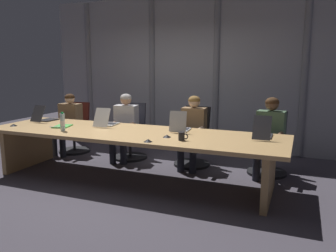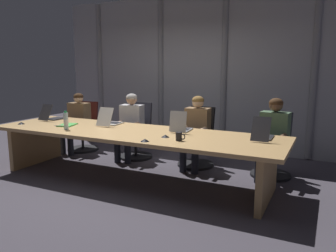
{
  "view_description": "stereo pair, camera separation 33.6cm",
  "coord_description": "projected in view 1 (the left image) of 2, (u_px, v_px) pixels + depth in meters",
  "views": [
    {
      "loc": [
        2.25,
        -4.17,
        1.65
      ],
      "look_at": [
        0.53,
        0.11,
        0.82
      ],
      "focal_mm": 35.99,
      "sensor_mm": 36.0,
      "label": 1
    },
    {
      "loc": [
        2.55,
        -4.03,
        1.65
      ],
      "look_at": [
        0.53,
        0.11,
        0.82
      ],
      "focal_mm": 35.99,
      "sensor_mm": 36.0,
      "label": 2
    }
  ],
  "objects": [
    {
      "name": "curtain_backdrop",
      "position": [
        184.0,
        73.0,
        6.77
      ],
      "size": [
        5.95,
        0.17,
        3.01
      ],
      "color": "#9999A0",
      "rests_on": "ground_plane"
    },
    {
      "name": "conference_mic_right_side",
      "position": [
        148.0,
        140.0,
        4.16
      ],
      "size": [
        0.11,
        0.11,
        0.03
      ],
      "primitive_type": "cone",
      "color": "black",
      "rests_on": "conference_table"
    },
    {
      "name": "conference_table",
      "position": [
        131.0,
        141.0,
        4.82
      ],
      "size": [
        4.34,
        1.22,
        0.72
      ],
      "color": "tan",
      "rests_on": "ground_plane"
    },
    {
      "name": "laptop_center",
      "position": [
        180.0,
        127.0,
        4.84
      ],
      "size": [
        0.27,
        0.38,
        0.31
      ],
      "rotation": [
        0.0,
        0.0,
        1.66
      ],
      "color": "#A8ADB7",
      "rests_on": "conference_table"
    },
    {
      "name": "laptop_left_end",
      "position": [
        45.0,
        118.0,
        5.71
      ],
      "size": [
        0.26,
        0.45,
        0.28
      ],
      "rotation": [
        0.0,
        0.0,
        1.51
      ],
      "color": "#2D2D33",
      "rests_on": "conference_table"
    },
    {
      "name": "office_chair_right_mid",
      "position": [
        268.0,
        150.0,
        5.2
      ],
      "size": [
        0.6,
        0.6,
        0.96
      ],
      "rotation": [
        0.0,
        0.0,
        -1.7
      ],
      "color": "#2D2D38",
      "rests_on": "ground_plane"
    },
    {
      "name": "laptop_left_mid",
      "position": [
        107.0,
        122.0,
        5.27
      ],
      "size": [
        0.28,
        0.49,
        0.29
      ],
      "rotation": [
        0.0,
        0.0,
        1.65
      ],
      "color": "beige",
      "rests_on": "conference_table"
    },
    {
      "name": "ground_plane",
      "position": [
        132.0,
        180.0,
        4.93
      ],
      "size": [
        11.9,
        11.9,
        0.0
      ],
      "primitive_type": "plane",
      "color": "#47424C"
    },
    {
      "name": "conference_mic_middle",
      "position": [
        13.0,
        125.0,
        5.24
      ],
      "size": [
        0.11,
        0.11,
        0.03
      ],
      "primitive_type": "cone",
      "color": "black",
      "rests_on": "conference_table"
    },
    {
      "name": "office_chair_center",
      "position": [
        193.0,
        143.0,
        5.65
      ],
      "size": [
        0.6,
        0.6,
        0.97
      ],
      "rotation": [
        0.0,
        0.0,
        -1.67
      ],
      "color": "black",
      "rests_on": "ground_plane"
    },
    {
      "name": "conference_mic_left_side",
      "position": [
        167.0,
        136.0,
        4.42
      ],
      "size": [
        0.11,
        0.11,
        0.03
      ],
      "primitive_type": "cone",
      "color": "black",
      "rests_on": "conference_table"
    },
    {
      "name": "person_center",
      "position": [
        192.0,
        127.0,
        5.43
      ],
      "size": [
        0.4,
        0.55,
        1.17
      ],
      "rotation": [
        0.0,
        0.0,
        -1.54
      ],
      "color": "olive",
      "rests_on": "ground_plane"
    },
    {
      "name": "water_bottle_primary",
      "position": [
        63.0,
        122.0,
        4.84
      ],
      "size": [
        0.07,
        0.07,
        0.27
      ],
      "color": "silver",
      "rests_on": "conference_table"
    },
    {
      "name": "person_right_mid",
      "position": [
        269.0,
        132.0,
        5.0
      ],
      "size": [
        0.45,
        0.57,
        1.19
      ],
      "rotation": [
        0.0,
        0.0,
        -1.67
      ],
      "color": "#4C6B4C",
      "rests_on": "ground_plane"
    },
    {
      "name": "person_left_mid",
      "position": [
        124.0,
        122.0,
        5.89
      ],
      "size": [
        0.44,
        0.57,
        1.17
      ],
      "rotation": [
        0.0,
        0.0,
        -1.48
      ],
      "color": "silver",
      "rests_on": "ground_plane"
    },
    {
      "name": "spiral_notepad",
      "position": [
        62.0,
        126.0,
        5.18
      ],
      "size": [
        0.29,
        0.35,
        0.03
      ],
      "rotation": [
        0.0,
        0.0,
        0.25
      ],
      "color": "#4CB74C",
      "rests_on": "conference_table"
    },
    {
      "name": "office_chair_left_mid",
      "position": [
        131.0,
        138.0,
        6.08
      ],
      "size": [
        0.6,
        0.6,
        0.98
      ],
      "rotation": [
        0.0,
        0.0,
        -1.46
      ],
      "color": "#2D2D38",
      "rests_on": "ground_plane"
    },
    {
      "name": "laptop_right_mid",
      "position": [
        263.0,
        133.0,
        4.39
      ],
      "size": [
        0.23,
        0.49,
        0.3
      ],
      "rotation": [
        0.0,
        0.0,
        1.58
      ],
      "color": "#2D2D33",
      "rests_on": "conference_table"
    },
    {
      "name": "coffee_mug_near",
      "position": [
        182.0,
        136.0,
        4.23
      ],
      "size": [
        0.13,
        0.08,
        0.11
      ],
      "color": "black",
      "rests_on": "conference_table"
    },
    {
      "name": "office_chair_left_end",
      "position": [
        75.0,
        133.0,
        6.53
      ],
      "size": [
        0.6,
        0.6,
        0.95
      ],
      "rotation": [
        0.0,
        0.0,
        -1.47
      ],
      "color": "#511E19",
      "rests_on": "ground_plane"
    },
    {
      "name": "person_left_end",
      "position": [
        68.0,
        120.0,
        6.34
      ],
      "size": [
        0.43,
        0.55,
        1.13
      ],
      "rotation": [
        0.0,
        0.0,
        -1.6
      ],
      "color": "olive",
      "rests_on": "ground_plane"
    }
  ]
}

